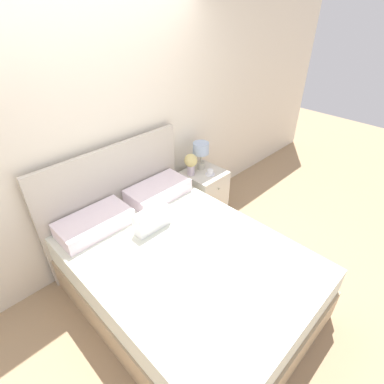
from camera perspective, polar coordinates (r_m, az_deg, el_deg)
name	(u,v)px	position (r m, az deg, el deg)	size (l,w,h in m)	color
ground_plane	(123,244)	(3.64, -12.98, -9.62)	(12.00, 12.00, 0.00)	tan
wall_back	(101,139)	(2.98, -16.93, 9.60)	(8.00, 0.06, 2.60)	silver
bed	(181,271)	(2.83, -2.18, -14.81)	(1.61, 2.13, 1.25)	tan
nightstand	(204,193)	(3.83, 2.29, -0.18)	(0.46, 0.48, 0.62)	silver
table_lamp	(201,151)	(3.64, 1.70, 7.84)	(0.19, 0.19, 0.35)	beige
flower_vase	(191,162)	(3.54, -0.20, 5.66)	(0.16, 0.16, 0.27)	silver
teacup	(210,172)	(3.61, 3.48, 3.76)	(0.12, 0.12, 0.06)	white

